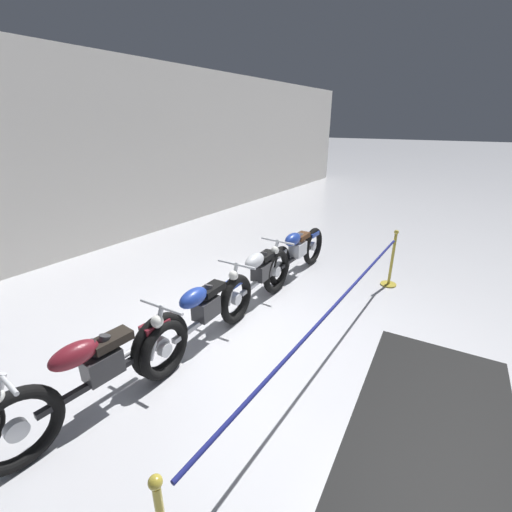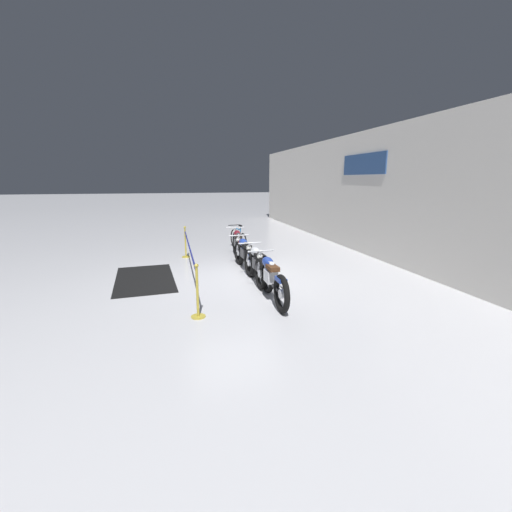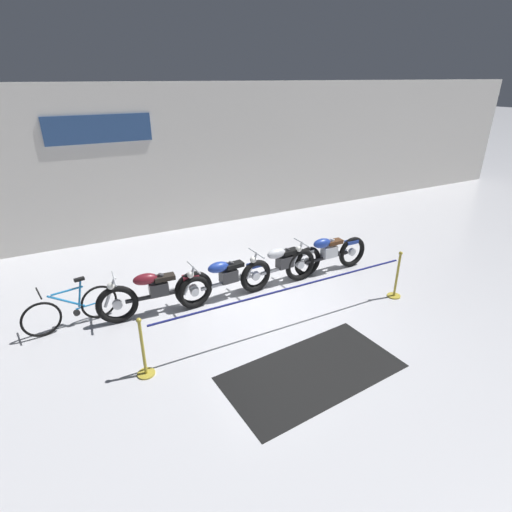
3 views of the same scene
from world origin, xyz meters
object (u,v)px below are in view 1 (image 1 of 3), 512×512
Objects in this scene: motorcycle_maroon_0 at (98,373)px; motorcycle_blue_3 at (296,253)px; floor_banner at (433,423)px; stanchion_far_left at (291,372)px; stanchion_mid_left at (391,267)px; motorcycle_blue_1 at (203,313)px; motorcycle_silver_2 at (260,276)px.

motorcycle_maroon_0 reaches higher than motorcycle_blue_3.
motorcycle_blue_3 is at bearing 45.54° from floor_banner.
floor_banner is at bearing -129.87° from motorcycle_blue_3.
motorcycle_maroon_0 is at bearing 118.18° from stanchion_far_left.
stanchion_mid_left reaches higher than motorcycle_blue_3.
motorcycle_blue_1 is 3.60m from stanchion_mid_left.
motorcycle_silver_2 is at bearing 138.39° from stanchion_mid_left.
motorcycle_blue_3 is 1.72m from stanchion_mid_left.
motorcycle_blue_3 reaches higher than floor_banner.
motorcycle_blue_3 is 3.65m from floor_banner.
floor_banner is at bearing -84.33° from motorcycle_blue_1.
motorcycle_silver_2 reaches higher than motorcycle_blue_1.
stanchion_mid_left reaches higher than motorcycle_maroon_0.
motorcycle_silver_2 is 1.21m from motorcycle_blue_3.
motorcycle_maroon_0 reaches higher than motorcycle_silver_2.
floor_banner is (0.84, -1.18, -0.66)m from stanchion_far_left.
motorcycle_blue_3 is (1.21, -0.03, 0.01)m from motorcycle_silver_2.
motorcycle_maroon_0 is 1.90m from stanchion_far_left.
motorcycle_silver_2 is (1.39, 0.03, 0.01)m from motorcycle_blue_1.
motorcycle_silver_2 is (2.85, -0.04, -0.01)m from motorcycle_maroon_0.
motorcycle_blue_1 is at bearing -179.95° from motorcycle_blue_3.
motorcycle_blue_1 is 1.71m from stanchion_far_left.
stanchion_far_left reaches higher than motorcycle_blue_3.
motorcycle_maroon_0 is 4.05m from motorcycle_blue_3.
stanchion_mid_left is (0.62, -1.60, -0.12)m from motorcycle_blue_3.
motorcycle_blue_1 is 0.41× the size of stanchion_far_left.
motorcycle_blue_1 is at bearing -178.76° from motorcycle_silver_2.
motorcycle_blue_1 is 1.39m from motorcycle_silver_2.
stanchion_mid_left is (4.68, -1.67, -0.13)m from motorcycle_maroon_0.
motorcycle_blue_3 reaches higher than motorcycle_blue_1.
motorcycle_blue_1 is 0.94× the size of motorcycle_blue_3.
stanchion_mid_left is (3.22, -1.60, -0.11)m from motorcycle_blue_1.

